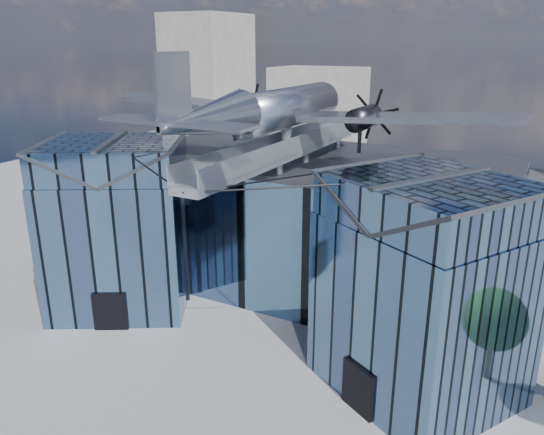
% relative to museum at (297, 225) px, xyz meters
% --- Properties ---
extents(ground_plane, '(120.00, 120.00, 0.00)m').
position_rel_museum_xyz_m(ground_plane, '(-0.00, -5.82, -5.54)').
color(ground_plane, gray).
extents(museum, '(32.88, 24.50, 17.60)m').
position_rel_museum_xyz_m(museum, '(0.00, 0.00, 0.00)').
color(museum, '#436389').
rests_on(museum, ground).
extents(bg_towers, '(77.00, 24.50, 26.00)m').
position_rel_museum_xyz_m(bg_towers, '(1.45, 44.67, 4.47)').
color(bg_towers, gray).
rests_on(bg_towers, ground).
extents(tree_plaza_w, '(3.72, 3.72, 5.15)m').
position_rel_museum_xyz_m(tree_plaza_w, '(-17.57, -5.72, -2.05)').
color(tree_plaza_w, '#2F2113').
rests_on(tree_plaza_w, ground).
extents(tree_side_w, '(3.66, 3.66, 4.52)m').
position_rel_museum_xyz_m(tree_side_w, '(-22.10, 4.88, -2.48)').
color(tree_side_w, '#2F2113').
rests_on(tree_side_w, ground).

